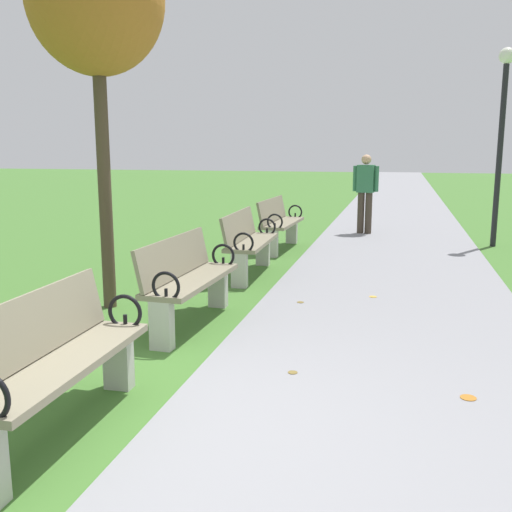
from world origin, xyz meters
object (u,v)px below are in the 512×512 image
tree_2 (96,1)px  lamp_post (502,117)px  pedestrian_walking (365,190)px  park_bench_1 (54,361)px  park_bench_2 (188,279)px  park_bench_3 (248,241)px  park_bench_4 (280,222)px

tree_2 → lamp_post: (4.84, 5.40, -0.96)m
pedestrian_walking → lamp_post: lamp_post is taller
park_bench_1 → park_bench_2: size_ratio=0.99×
park_bench_1 → pedestrian_walking: size_ratio=0.99×
lamp_post → tree_2: bearing=-131.9°
park_bench_1 → tree_2: 4.10m
park_bench_3 → park_bench_4: 2.17m
park_bench_3 → tree_2: tree_2 is taller
park_bench_1 → tree_2: tree_2 is taller
park_bench_1 → park_bench_2: (0.00, 2.35, 0.00)m
park_bench_3 → pedestrian_walking: 4.61m
park_bench_1 → park_bench_2: bearing=90.0°
park_bench_1 → tree_2: bearing=111.7°
park_bench_4 → tree_2: size_ratio=0.40×
pedestrian_walking → lamp_post: bearing=-21.9°
park_bench_2 → park_bench_3: same height
park_bench_4 → tree_2: tree_2 is taller
lamp_post → park_bench_3: bearing=-137.4°
park_bench_1 → pedestrian_walking: pedestrian_walking is taller
park_bench_2 → park_bench_3: bearing=90.0°
park_bench_2 → lamp_post: (3.73, 5.85, 1.82)m
park_bench_2 → park_bench_4: (0.00, 4.59, 0.00)m
park_bench_4 → lamp_post: (3.73, 1.26, 1.82)m
park_bench_1 → tree_2: (-1.11, 2.80, 2.79)m
park_bench_1 → park_bench_4: 6.93m
park_bench_2 → tree_2: (-1.11, 0.45, 2.79)m
park_bench_4 → pedestrian_walking: pedestrian_walking is taller
pedestrian_walking → lamp_post: size_ratio=0.47×
park_bench_2 → lamp_post: bearing=57.5°
park_bench_2 → pedestrian_walking: (1.34, 6.81, 0.44)m
park_bench_4 → pedestrian_walking: (1.34, 2.22, 0.44)m
park_bench_3 → park_bench_4: same height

